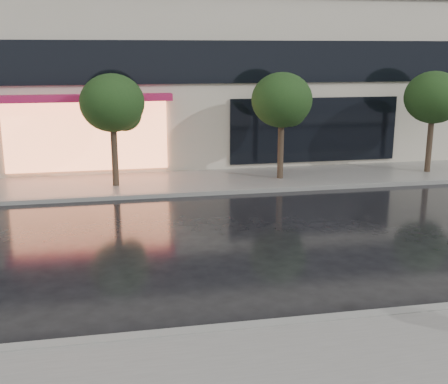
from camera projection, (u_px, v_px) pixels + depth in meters
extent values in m
plane|color=black|center=(280.00, 303.00, 10.83)|extent=(120.00, 120.00, 0.00)
cube|color=slate|center=(199.00, 182.00, 20.56)|extent=(60.00, 3.50, 0.12)
cube|color=gray|center=(296.00, 323.00, 9.86)|extent=(60.00, 0.25, 0.14)
cube|color=gray|center=(207.00, 193.00, 18.90)|extent=(60.00, 0.25, 0.14)
cube|color=black|center=(191.00, 62.00, 21.13)|extent=(28.00, 0.12, 1.60)
cube|color=#FF8C59|center=(87.00, 136.00, 21.03)|extent=(6.00, 0.10, 2.60)
cube|color=#B81C52|center=(84.00, 98.00, 20.36)|extent=(6.40, 0.70, 0.25)
cube|color=black|center=(314.00, 130.00, 22.73)|extent=(7.00, 0.10, 2.60)
cylinder|color=#33261C|center=(115.00, 158.00, 19.51)|extent=(0.22, 0.22, 2.20)
ellipsoid|color=black|center=(112.00, 103.00, 19.04)|extent=(2.20, 2.20, 1.98)
sphere|color=black|center=(124.00, 114.00, 19.41)|extent=(1.20, 1.20, 1.20)
cylinder|color=#33261C|center=(281.00, 152.00, 20.63)|extent=(0.22, 0.22, 2.20)
ellipsoid|color=black|center=(282.00, 100.00, 20.17)|extent=(2.20, 2.20, 1.98)
sphere|color=black|center=(290.00, 110.00, 20.53)|extent=(1.20, 1.20, 1.20)
cylinder|color=#33261C|center=(429.00, 147.00, 21.76)|extent=(0.22, 0.22, 2.20)
ellipsoid|color=black|center=(434.00, 97.00, 21.29)|extent=(2.20, 2.20, 1.98)
sphere|color=black|center=(439.00, 107.00, 21.66)|extent=(1.20, 1.20, 1.20)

